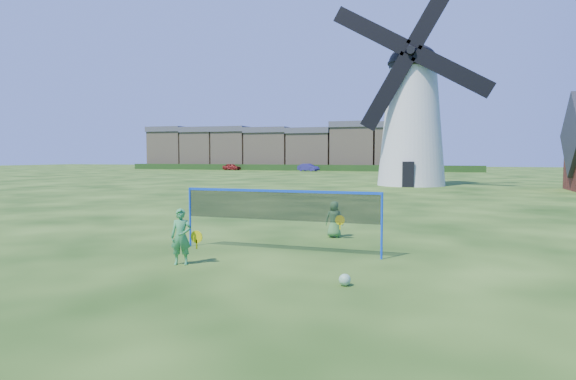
{
  "coord_description": "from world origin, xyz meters",
  "views": [
    {
      "loc": [
        4.2,
        -11.15,
        2.36
      ],
      "look_at": [
        0.2,
        0.5,
        1.5
      ],
      "focal_mm": 29.89,
      "sensor_mm": 36.0,
      "label": 1
    }
  ],
  "objects_px": {
    "badminton_net": "(279,206)",
    "play_ball": "(345,280)",
    "player_girl": "(181,237)",
    "car_left": "(232,167)",
    "player_boy": "(334,219)",
    "windmill": "(412,115)",
    "car_right": "(308,167)"
  },
  "relations": [
    {
      "from": "badminton_net",
      "to": "play_ball",
      "type": "xyz_separation_m",
      "value": [
        2.18,
        -2.51,
        -1.03
      ]
    },
    {
      "from": "player_girl",
      "to": "play_ball",
      "type": "relative_size",
      "value": 5.59
    },
    {
      "from": "car_left",
      "to": "player_girl",
      "type": "bearing_deg",
      "value": -144.39
    },
    {
      "from": "car_left",
      "to": "badminton_net",
      "type": "bearing_deg",
      "value": -142.61
    },
    {
      "from": "player_girl",
      "to": "player_boy",
      "type": "height_order",
      "value": "player_girl"
    },
    {
      "from": "windmill",
      "to": "badminton_net",
      "type": "xyz_separation_m",
      "value": [
        -0.81,
        -29.35,
        -4.56
      ]
    },
    {
      "from": "badminton_net",
      "to": "player_boy",
      "type": "bearing_deg",
      "value": 73.3
    },
    {
      "from": "player_boy",
      "to": "play_ball",
      "type": "distance_m",
      "value": 5.29
    },
    {
      "from": "player_boy",
      "to": "car_left",
      "type": "bearing_deg",
      "value": -68.86
    },
    {
      "from": "player_boy",
      "to": "play_ball",
      "type": "bearing_deg",
      "value": 98.58
    },
    {
      "from": "car_left",
      "to": "car_right",
      "type": "xyz_separation_m",
      "value": [
        14.34,
        -1.54,
        0.04
      ]
    },
    {
      "from": "player_girl",
      "to": "windmill",
      "type": "bearing_deg",
      "value": 66.42
    },
    {
      "from": "windmill",
      "to": "car_right",
      "type": "height_order",
      "value": "windmill"
    },
    {
      "from": "badminton_net",
      "to": "player_girl",
      "type": "bearing_deg",
      "value": -128.57
    },
    {
      "from": "play_ball",
      "to": "windmill",
      "type": "bearing_deg",
      "value": 92.47
    },
    {
      "from": "car_right",
      "to": "windmill",
      "type": "bearing_deg",
      "value": -128.4
    },
    {
      "from": "windmill",
      "to": "player_girl",
      "type": "xyz_separation_m",
      "value": [
        -2.38,
        -31.31,
        -5.08
      ]
    },
    {
      "from": "player_girl",
      "to": "car_right",
      "type": "bearing_deg",
      "value": 84.89
    },
    {
      "from": "player_girl",
      "to": "car_left",
      "type": "xyz_separation_m",
      "value": [
        -30.67,
        66.42,
        -0.05
      ]
    },
    {
      "from": "player_girl",
      "to": "player_boy",
      "type": "relative_size",
      "value": 1.15
    },
    {
      "from": "player_girl",
      "to": "play_ball",
      "type": "height_order",
      "value": "player_girl"
    },
    {
      "from": "windmill",
      "to": "car_right",
      "type": "distance_m",
      "value": 38.77
    },
    {
      "from": "car_left",
      "to": "car_right",
      "type": "height_order",
      "value": "car_right"
    },
    {
      "from": "windmill",
      "to": "badminton_net",
      "type": "distance_m",
      "value": 29.71
    },
    {
      "from": "badminton_net",
      "to": "car_left",
      "type": "height_order",
      "value": "badminton_net"
    },
    {
      "from": "windmill",
      "to": "play_ball",
      "type": "distance_m",
      "value": 32.37
    },
    {
      "from": "play_ball",
      "to": "player_girl",
      "type": "bearing_deg",
      "value": 171.77
    },
    {
      "from": "player_girl",
      "to": "car_right",
      "type": "height_order",
      "value": "player_girl"
    },
    {
      "from": "badminton_net",
      "to": "windmill",
      "type": "bearing_deg",
      "value": 88.41
    },
    {
      "from": "car_right",
      "to": "play_ball",
      "type": "bearing_deg",
      "value": -140.47
    },
    {
      "from": "player_boy",
      "to": "car_right",
      "type": "relative_size",
      "value": 0.29
    },
    {
      "from": "play_ball",
      "to": "car_right",
      "type": "bearing_deg",
      "value": 107.07
    }
  ]
}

